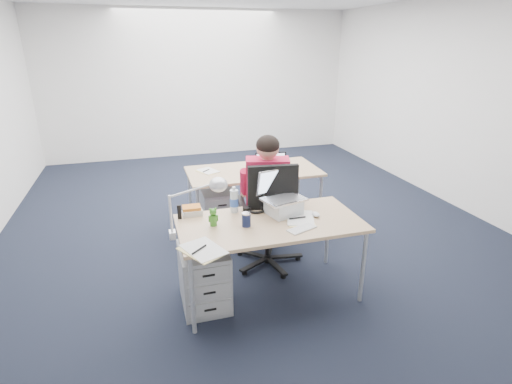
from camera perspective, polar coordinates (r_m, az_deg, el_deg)
The scene contains 24 objects.
floor at distance 5.22m, azimuth -1.27°, elevation -4.26°, with size 7.00×7.00×0.00m, color black.
room at distance 4.76m, azimuth -1.44°, elevation 14.79°, with size 6.02×7.02×2.80m.
desk_near at distance 3.52m, azimuth 2.02°, elevation -4.95°, with size 1.60×0.80×0.73m.
desk_far at distance 4.90m, azimuth -0.35°, elevation 2.62°, with size 1.60×0.80×0.73m.
office_chair at distance 4.13m, azimuth 1.76°, elevation -6.33°, with size 0.82×0.82×1.15m.
seated_person at distance 4.16m, azimuth 1.51°, elevation -0.71°, with size 0.54×0.80×1.36m.
drawer_pedestal_near at distance 3.60m, azimuth -7.40°, elevation -11.94°, with size 0.40×0.50×0.55m, color #9EA1A3.
drawer_pedestal_far at distance 4.88m, azimuth -5.40°, elevation -2.65°, with size 0.40×0.50×0.55m, color #9EA1A3.
silver_laptop at distance 3.58m, azimuth 4.03°, elevation -0.26°, with size 0.37×0.29×0.39m, color silver, non-canonical shape.
wireless_keyboard at distance 3.38m, azimuth 6.57°, elevation -5.21°, with size 0.26×0.11×0.01m, color white.
computer_mouse at distance 3.63m, azimuth 8.54°, elevation -3.18°, with size 0.06×0.10×0.04m, color white.
headphones at distance 3.72m, azimuth 0.02°, elevation -2.34°, with size 0.25×0.19×0.04m, color black, non-canonical shape.
can_koozie at distance 3.39m, azimuth -1.39°, elevation -3.95°, with size 0.07×0.07×0.12m, color #151E43.
water_bottle at distance 3.65m, azimuth -3.16°, elevation -1.08°, with size 0.08×0.08×0.25m, color silver.
bear_figurine at distance 3.41m, azimuth -6.13°, elevation -3.53°, with size 0.09×0.06×0.16m, color #23751F, non-canonical shape.
book_stack at distance 3.67m, azimuth -9.12°, elevation -2.62°, with size 0.18×0.13×0.08m, color silver.
cordless_phone at distance 3.59m, azimuth -10.90°, elevation -2.81°, with size 0.04×0.02×0.13m, color black.
papers_left at distance 3.05m, azimuth -7.69°, elevation -8.28°, with size 0.24×0.34×0.01m, color #F8E58F.
papers_right at distance 3.56m, azimuth 6.26°, elevation -3.82°, with size 0.23×0.33×0.01m, color #F8E58F.
sunglasses at distance 3.72m, azimuth 4.46°, elevation -2.54°, with size 0.11×0.05×0.02m, color black, non-canonical shape.
desk_lamp at distance 3.19m, azimuth -9.48°, elevation -2.20°, with size 0.44×0.16×0.50m, color silver, non-canonical shape.
dark_laptop at distance 4.66m, azimuth 2.32°, elevation 3.98°, with size 0.37×0.36×0.27m, color black, non-canonical shape.
far_cup at distance 5.23m, azimuth 3.77°, elevation 4.96°, with size 0.08×0.08×0.11m, color white.
far_papers at distance 4.86m, azimuth -6.93°, elevation 2.97°, with size 0.18×0.26×0.01m, color white.
Camera 1 is at (-1.23, -4.57, 2.21)m, focal length 28.00 mm.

